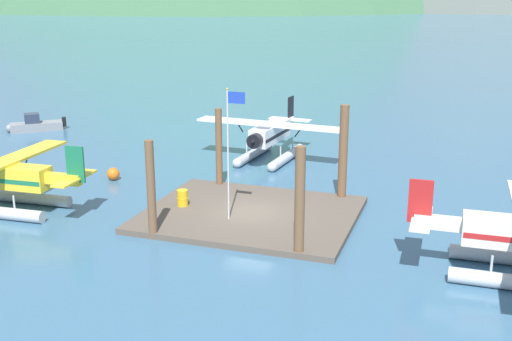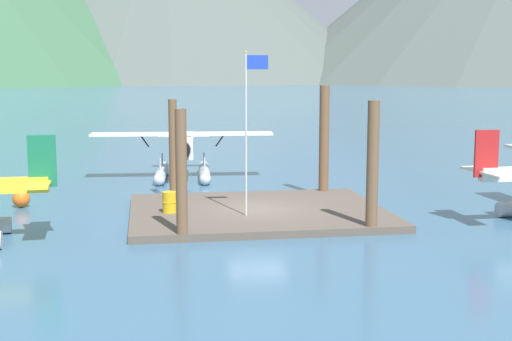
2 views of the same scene
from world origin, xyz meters
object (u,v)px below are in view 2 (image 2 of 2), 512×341
(fuel_drum, at_px, (169,202))
(mooring_buoy, at_px, (21,199))
(seaplane_white_bow_left, at_px, (183,151))
(flagpole, at_px, (249,115))

(fuel_drum, relative_size, mooring_buoy, 1.12)
(mooring_buoy, bearing_deg, seaplane_white_bow_left, 44.94)
(fuel_drum, relative_size, seaplane_white_bow_left, 0.08)
(mooring_buoy, height_order, seaplane_white_bow_left, seaplane_white_bow_left)
(flagpole, xyz_separation_m, fuel_drum, (-3.19, 1.08, -3.65))
(flagpole, height_order, seaplane_white_bow_left, flagpole)
(flagpole, bearing_deg, mooring_buoy, 153.38)
(flagpole, height_order, mooring_buoy, flagpole)
(flagpole, distance_m, mooring_buoy, 11.64)
(flagpole, xyz_separation_m, mooring_buoy, (-9.78, 4.90, -4.00))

